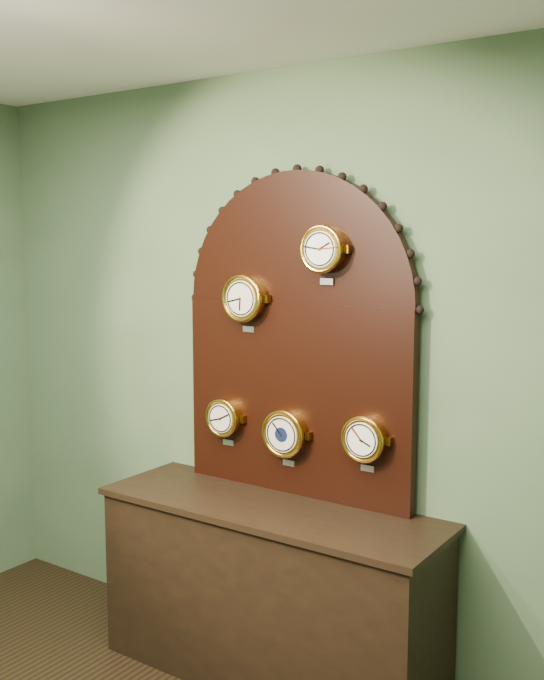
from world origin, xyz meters
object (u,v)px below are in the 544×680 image
Objects in this scene: arabic_clock at (323,249)px; hygrometer at (224,417)px; shop_counter at (270,595)px; roman_clock at (244,298)px; barometer at (285,433)px; tide_clock at (365,439)px; display_board at (297,326)px.

arabic_clock is 1.08× the size of hygrometer.
shop_counter is 1.38m from roman_clock.
roman_clock is at bearing 179.96° from barometer.
tide_clock is (0.41, 0.00, 0.04)m from barometer.
hygrometer is (-0.56, 0.00, -0.82)m from arabic_clock.
roman_clock is 1.05× the size of arabic_clock.
shop_counter is 6.18× the size of tide_clock.
display_board is 0.28m from roman_clock.
arabic_clock is at bearing 0.16° from barometer.
hygrometer is at bearing 179.83° from barometer.
barometer is 0.42m from tide_clock.
roman_clock is 1.07× the size of tide_clock.
arabic_clock is at bearing -0.06° from hygrometer.
display_board is 0.40m from arabic_clock.
tide_clock is at bearing -0.03° from hygrometer.
roman_clock reaches higher than hygrometer.
arabic_clock is 1.01× the size of tide_clock.
arabic_clock is 0.87m from barometer.
display_board reaches higher than shop_counter.
barometer is (0.23, -0.00, -0.62)m from roman_clock.
shop_counter is 5.76× the size of barometer.
arabic_clock reaches higher than barometer.
shop_counter is 0.74m from barometer.
display_board is 5.82× the size of arabic_clock.
roman_clock is 1.00× the size of barometer.
tide_clock is (0.22, 0.00, -0.82)m from arabic_clock.
roman_clock is 0.66m from barometer.
tide_clock reaches higher than barometer.
roman_clock is (-0.25, 0.15, 1.35)m from shop_counter.
hygrometer is 0.77m from tide_clock.
shop_counter is 1.60m from arabic_clock.
barometer is at bearing -179.84° from arabic_clock.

